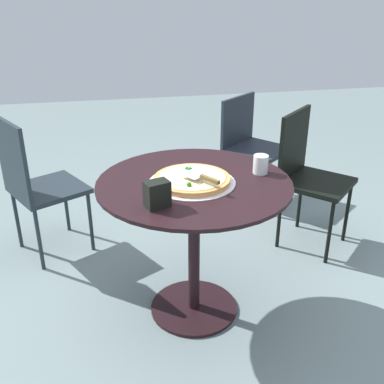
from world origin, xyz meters
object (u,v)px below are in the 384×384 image
(pizza_on_tray, at_px, (192,180))
(pizza_server, at_px, (202,177))
(patio_chair_far, at_px, (307,170))
(napkin_dispenser, at_px, (157,194))
(patio_table, at_px, (194,215))
(patio_chair_corner, at_px, (250,141))
(patio_chair_near, at_px, (34,180))
(drinking_cup, at_px, (261,164))

(pizza_on_tray, relative_size, pizza_server, 2.05)
(patio_chair_far, bearing_deg, napkin_dispenser, -143.23)
(pizza_server, bearing_deg, pizza_on_tray, 114.50)
(patio_table, relative_size, patio_chair_corner, 1.14)
(patio_table, relative_size, pizza_server, 4.66)
(pizza_on_tray, height_order, patio_chair_near, patio_chair_near)
(patio_table, height_order, drinking_cup, drinking_cup)
(pizza_server, relative_size, patio_chair_corner, 0.25)
(pizza_on_tray, bearing_deg, patio_chair_far, 33.63)
(drinking_cup, bearing_deg, patio_table, -173.70)
(patio_table, relative_size, patio_chair_far, 1.05)
(patio_table, bearing_deg, pizza_server, -77.88)
(patio_chair_near, height_order, patio_chair_far, patio_chair_near)
(napkin_dispenser, relative_size, patio_chair_near, 0.13)
(drinking_cup, bearing_deg, napkin_dispenser, -153.92)
(patio_table, relative_size, pizza_on_tray, 2.27)
(patio_chair_near, bearing_deg, pizza_on_tray, -42.69)
(pizza_on_tray, relative_size, drinking_cup, 4.48)
(pizza_server, distance_m, patio_chair_near, 1.24)
(drinking_cup, height_order, napkin_dispenser, napkin_dispenser)
(patio_chair_far, xyz_separation_m, patio_chair_corner, (-0.15, 0.74, -0.04))
(pizza_on_tray, bearing_deg, pizza_server, -65.50)
(napkin_dispenser, relative_size, patio_chair_far, 0.13)
(pizza_on_tray, distance_m, drinking_cup, 0.36)
(patio_chair_near, bearing_deg, drinking_cup, -31.01)
(patio_chair_far, bearing_deg, patio_chair_corner, 101.08)
(pizza_server, bearing_deg, drinking_cup, 20.60)
(patio_table, height_order, patio_chair_far, patio_chair_far)
(drinking_cup, height_order, patio_chair_far, patio_chair_far)
(patio_table, bearing_deg, patio_chair_near, 138.33)
(patio_chair_corner, bearing_deg, pizza_on_tray, -118.95)
(drinking_cup, relative_size, patio_chair_corner, 0.11)
(pizza_on_tray, relative_size, napkin_dispenser, 3.60)
(pizza_server, relative_size, napkin_dispenser, 1.75)
(patio_table, bearing_deg, drinking_cup, 6.30)
(patio_chair_far, height_order, patio_chair_corner, patio_chair_far)
(pizza_on_tray, bearing_deg, patio_chair_corner, 61.05)
(patio_chair_near, distance_m, patio_chair_corner, 1.66)
(napkin_dispenser, bearing_deg, pizza_server, -166.06)
(napkin_dispenser, bearing_deg, pizza_on_tray, -150.94)
(pizza_on_tray, height_order, drinking_cup, drinking_cup)
(pizza_on_tray, bearing_deg, patio_table, 47.24)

